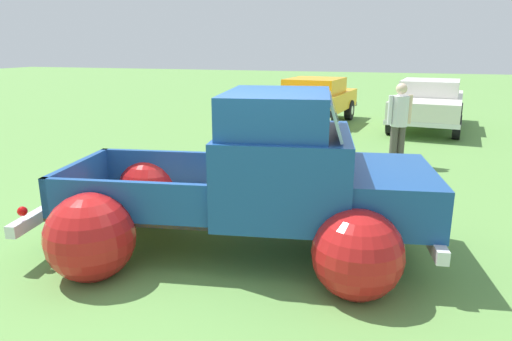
{
  "coord_description": "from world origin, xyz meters",
  "views": [
    {
      "loc": [
        1.87,
        -4.93,
        2.41
      ],
      "look_at": [
        0.0,
        1.01,
        0.72
      ],
      "focal_mm": 32.23,
      "sensor_mm": 36.0,
      "label": 1
    }
  ],
  "objects_px": {
    "show_car_1": "(429,102)",
    "lane_cone_0": "(394,180)",
    "spectator_0": "(399,119)",
    "vintage_pickup_truck": "(263,190)",
    "show_car_0": "(313,100)"
  },
  "relations": [
    {
      "from": "show_car_1",
      "to": "lane_cone_0",
      "type": "distance_m",
      "value": 7.23
    },
    {
      "from": "lane_cone_0",
      "to": "vintage_pickup_truck",
      "type": "bearing_deg",
      "value": -120.54
    },
    {
      "from": "spectator_0",
      "to": "lane_cone_0",
      "type": "xyz_separation_m",
      "value": [
        -0.01,
        -2.28,
        -0.65
      ]
    },
    {
      "from": "show_car_0",
      "to": "spectator_0",
      "type": "height_order",
      "value": "spectator_0"
    },
    {
      "from": "vintage_pickup_truck",
      "to": "lane_cone_0",
      "type": "relative_size",
      "value": 7.71
    },
    {
      "from": "show_car_0",
      "to": "lane_cone_0",
      "type": "height_order",
      "value": "show_car_0"
    },
    {
      "from": "vintage_pickup_truck",
      "to": "lane_cone_0",
      "type": "height_order",
      "value": "vintage_pickup_truck"
    },
    {
      "from": "lane_cone_0",
      "to": "spectator_0",
      "type": "bearing_deg",
      "value": 89.79
    },
    {
      "from": "show_car_0",
      "to": "show_car_1",
      "type": "relative_size",
      "value": 0.99
    },
    {
      "from": "show_car_0",
      "to": "show_car_1",
      "type": "height_order",
      "value": "same"
    },
    {
      "from": "show_car_1",
      "to": "lane_cone_0",
      "type": "xyz_separation_m",
      "value": [
        -0.8,
        -7.17,
        -0.47
      ]
    },
    {
      "from": "show_car_1",
      "to": "vintage_pickup_truck",
      "type": "bearing_deg",
      "value": -6.74
    },
    {
      "from": "lane_cone_0",
      "to": "show_car_1",
      "type": "bearing_deg",
      "value": 83.6
    },
    {
      "from": "spectator_0",
      "to": "show_car_1",
      "type": "bearing_deg",
      "value": 139.67
    },
    {
      "from": "vintage_pickup_truck",
      "to": "spectator_0",
      "type": "xyz_separation_m",
      "value": [
        1.48,
        4.77,
        0.21
      ]
    }
  ]
}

